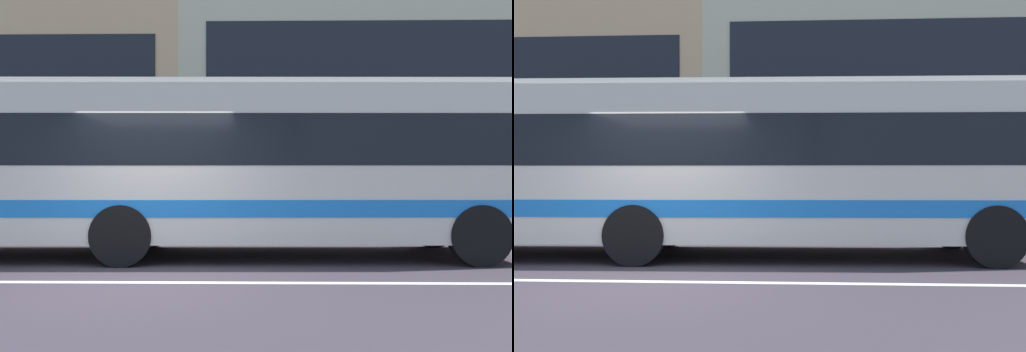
% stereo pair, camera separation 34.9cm
% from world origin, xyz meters
% --- Properties ---
extents(ground_plane, '(160.00, 160.00, 0.00)m').
position_xyz_m(ground_plane, '(0.00, 0.00, 0.00)').
color(ground_plane, '#3C333B').
extents(lane_centre_line, '(60.00, 0.16, 0.01)m').
position_xyz_m(lane_centre_line, '(0.00, 0.00, 0.00)').
color(lane_centre_line, silver).
rests_on(lane_centre_line, ground_plane).
extents(hedge_row_far, '(13.13, 1.10, 0.75)m').
position_xyz_m(hedge_row_far, '(-3.03, 6.25, 0.37)').
color(hedge_row_far, '#35612F').
rests_on(hedge_row_far, ground_plane).
extents(apartment_block_right, '(24.82, 8.82, 10.21)m').
position_xyz_m(apartment_block_right, '(11.11, 15.75, 5.11)').
color(apartment_block_right, beige).
rests_on(apartment_block_right, ground_plane).
extents(transit_bus, '(12.16, 2.79, 3.09)m').
position_xyz_m(transit_bus, '(0.18, 2.45, 1.71)').
color(transit_bus, beige).
rests_on(transit_bus, ground_plane).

